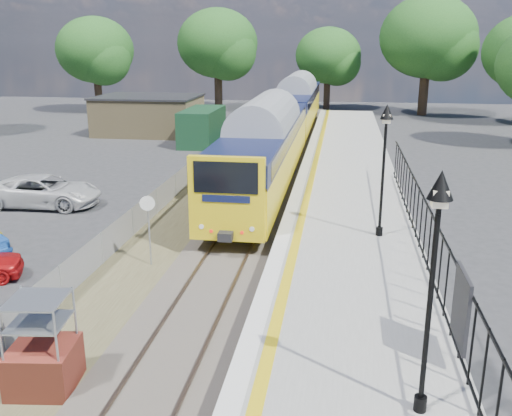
% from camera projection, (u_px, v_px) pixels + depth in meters
% --- Properties ---
extents(ground, '(120.00, 120.00, 0.00)m').
position_uv_depth(ground, '(191.00, 329.00, 15.48)').
color(ground, '#2D2D30').
rests_on(ground, ground).
extents(track_bed, '(5.90, 80.00, 0.29)m').
position_uv_depth(track_bed, '(237.00, 219.00, 24.69)').
color(track_bed, '#473F38').
rests_on(track_bed, ground).
extents(platform, '(5.00, 70.00, 0.90)m').
position_uv_depth(platform, '(347.00, 228.00, 22.34)').
color(platform, gray).
rests_on(platform, ground).
extents(platform_edge, '(0.90, 70.00, 0.01)m').
position_uv_depth(platform_edge, '(295.00, 215.00, 22.50)').
color(platform_edge, silver).
rests_on(platform_edge, platform).
extents(victorian_lamp_south, '(0.44, 0.44, 4.60)m').
position_uv_depth(victorian_lamp_south, '(436.00, 239.00, 9.68)').
color(victorian_lamp_south, black).
rests_on(victorian_lamp_south, platform).
extents(victorian_lamp_north, '(0.44, 0.44, 4.60)m').
position_uv_depth(victorian_lamp_north, '(385.00, 140.00, 19.19)').
color(victorian_lamp_north, black).
rests_on(victorian_lamp_north, platform).
extents(palisade_fence, '(0.12, 26.00, 2.00)m').
position_uv_depth(palisade_fence, '(433.00, 250.00, 16.14)').
color(palisade_fence, black).
rests_on(palisade_fence, platform).
extents(wire_fence, '(0.06, 52.00, 1.20)m').
position_uv_depth(wire_fence, '(170.00, 191.00, 27.29)').
color(wire_fence, '#999EA3').
rests_on(wire_fence, ground).
extents(outbuilding, '(10.80, 10.10, 3.12)m').
position_uv_depth(outbuilding, '(159.00, 117.00, 46.20)').
color(outbuilding, '#8F7C50').
rests_on(outbuilding, ground).
extents(tree_line, '(56.80, 43.80, 11.88)m').
position_uv_depth(tree_line, '(319.00, 50.00, 53.22)').
color(tree_line, '#332319').
rests_on(tree_line, ground).
extents(train, '(2.82, 40.83, 3.51)m').
position_uv_depth(train, '(286.00, 119.00, 39.00)').
color(train, gold).
rests_on(train, ground).
extents(brick_plinth, '(1.55, 1.55, 2.24)m').
position_uv_depth(brick_plinth, '(42.00, 346.00, 12.54)').
color(brick_plinth, brown).
rests_on(brick_plinth, ground).
extents(speed_sign, '(0.49, 0.19, 2.54)m').
position_uv_depth(speed_sign, '(148.00, 220.00, 19.25)').
color(speed_sign, '#999EA3').
rests_on(speed_sign, ground).
extents(car_white, '(5.32, 2.57, 1.46)m').
position_uv_depth(car_white, '(44.00, 191.00, 26.68)').
color(car_white, silver).
rests_on(car_white, ground).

